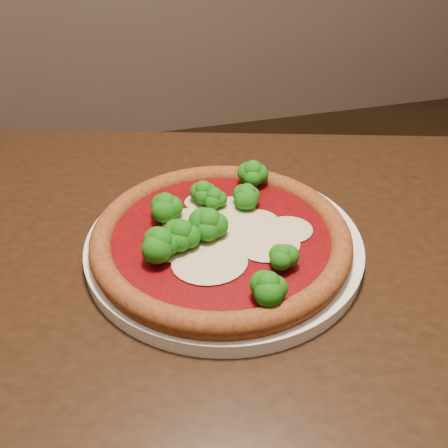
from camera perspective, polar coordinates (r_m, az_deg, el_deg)
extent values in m
cube|color=black|center=(0.60, 1.23, -7.77)|extent=(1.25, 1.06, 0.04)
cylinder|color=black|center=(1.21, -22.54, -8.35)|extent=(0.06, 0.06, 0.71)
cylinder|color=white|center=(0.62, 0.00, -2.30)|extent=(0.34, 0.34, 0.02)
cylinder|color=brown|center=(0.60, -0.34, -1.85)|extent=(0.31, 0.31, 0.01)
torus|color=brown|center=(0.60, -0.34, -1.32)|extent=(0.31, 0.31, 0.03)
cylinder|color=#6C0509|center=(0.60, -0.34, -1.28)|extent=(0.26, 0.26, 0.00)
ellipsoid|color=beige|center=(0.64, 0.87, 1.77)|extent=(0.06, 0.06, 0.00)
ellipsoid|color=beige|center=(0.61, 7.32, -0.62)|extent=(0.06, 0.06, 0.00)
ellipsoid|color=beige|center=(0.59, 5.04, -2.23)|extent=(0.08, 0.07, 0.01)
ellipsoid|color=beige|center=(0.60, -0.51, -1.11)|extent=(0.11, 0.10, 0.01)
ellipsoid|color=beige|center=(0.62, 3.43, 0.15)|extent=(0.07, 0.06, 0.01)
ellipsoid|color=beige|center=(0.56, -1.64, -4.32)|extent=(0.09, 0.08, 0.01)
ellipsoid|color=beige|center=(0.58, -5.29, -2.41)|extent=(0.07, 0.06, 0.01)
ellipsoid|color=beige|center=(0.66, -2.58, 2.59)|extent=(0.05, 0.04, 0.00)
ellipsoid|color=beige|center=(0.62, -3.55, 0.11)|extent=(0.08, 0.07, 0.01)
ellipsoid|color=#1E8515|center=(0.68, 3.31, 6.02)|extent=(0.05, 0.05, 0.04)
ellipsoid|color=#1E8515|center=(0.50, 5.09, -6.98)|extent=(0.04, 0.04, 0.04)
ellipsoid|color=#1E8515|center=(0.55, -7.26, -2.09)|extent=(0.05, 0.05, 0.04)
ellipsoid|color=#1E8515|center=(0.64, -2.39, 3.84)|extent=(0.04, 0.04, 0.03)
ellipsoid|color=#1E8515|center=(0.63, 2.51, 3.35)|extent=(0.04, 0.04, 0.03)
ellipsoid|color=#1E8515|center=(0.54, 6.80, -3.50)|extent=(0.03, 0.03, 0.03)
ellipsoid|color=#1E8515|center=(0.58, -1.75, 0.22)|extent=(0.05, 0.05, 0.04)
ellipsoid|color=#1E8515|center=(0.64, 2.64, 3.48)|extent=(0.04, 0.04, 0.03)
ellipsoid|color=#1E8515|center=(0.61, -6.70, 2.21)|extent=(0.04, 0.04, 0.04)
ellipsoid|color=#1E8515|center=(0.63, -1.08, 3.13)|extent=(0.04, 0.04, 0.03)
ellipsoid|color=#1E8515|center=(0.56, -4.86, -1.01)|extent=(0.05, 0.05, 0.04)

